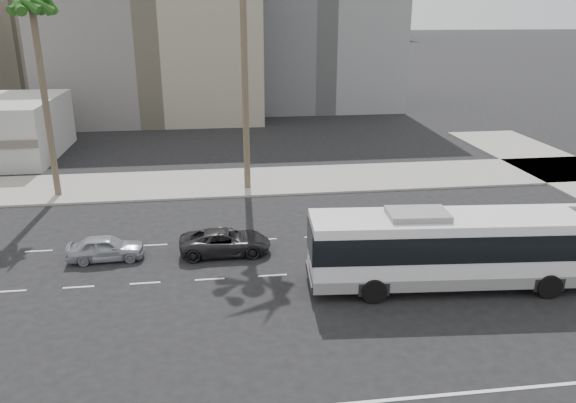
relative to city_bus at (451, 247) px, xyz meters
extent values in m
plane|color=black|center=(-4.95, 2.04, -1.94)|extent=(700.00, 700.00, 0.00)
cube|color=gray|center=(-4.95, 17.54, -1.87)|extent=(120.00, 7.00, 0.15)
cube|color=slate|center=(-16.95, 47.04, 7.06)|extent=(24.00, 18.00, 18.00)
cube|color=slate|center=(3.05, 54.04, 11.06)|extent=(20.00, 20.00, 26.00)
cube|color=silver|center=(0.00, 0.00, 0.04)|extent=(12.97, 3.79, 2.87)
cube|color=black|center=(0.00, 0.00, 0.43)|extent=(13.03, 3.85, 1.21)
cube|color=slate|center=(0.00, 0.00, -1.22)|extent=(12.99, 3.83, 0.55)
cube|color=slate|center=(-1.66, 0.00, 1.59)|extent=(2.77, 1.96, 0.33)
cylinder|color=black|center=(4.08, -1.41, -1.39)|extent=(1.10, 0.33, 1.10)
cylinder|color=black|center=(4.08, 1.41, -1.39)|extent=(1.10, 0.33, 1.10)
cylinder|color=black|center=(-3.75, -1.41, -1.39)|extent=(1.10, 0.33, 1.10)
cylinder|color=black|center=(-3.75, 1.41, -1.39)|extent=(1.10, 0.33, 1.10)
imported|color=#232325|center=(-10.12, 4.97, -1.28)|extent=(2.22, 4.74, 1.31)
imported|color=#9599A1|center=(-16.17, 5.01, -1.29)|extent=(1.66, 3.86, 1.30)
cylinder|color=brown|center=(-8.26, 15.90, 7.24)|extent=(0.51, 0.51, 18.37)
cylinder|color=brown|center=(-21.24, 15.96, 4.25)|extent=(0.39, 0.39, 12.38)
camera|label=1|loc=(-10.40, -21.92, 10.14)|focal=34.60mm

